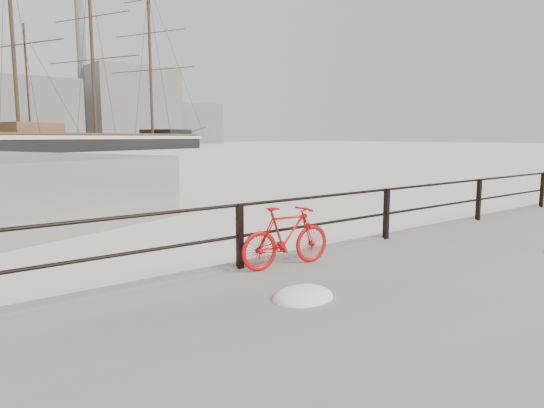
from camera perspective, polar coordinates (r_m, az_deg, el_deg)
ground at (r=10.04m, az=12.47°, el=-5.82°), size 400.00×400.00×0.00m
guardrail at (r=9.78m, az=13.30°, el=-1.13°), size 28.00×0.10×1.00m
bicycle at (r=7.47m, az=1.71°, el=-3.85°), size 1.59×0.40×0.95m
barque_black at (r=91.32m, az=-19.90°, el=5.93°), size 67.72×45.87×36.29m
industrial_west at (r=148.84m, az=-28.19°, el=9.52°), size 32.00×18.00×18.00m
industrial_mid at (r=163.85m, az=-16.26°, el=10.94°), size 26.00×20.00×24.00m
industrial_east at (r=178.10m, az=-9.88°, el=9.26°), size 20.00×16.00×14.00m
smokestack at (r=164.98m, az=-21.39°, el=14.19°), size 2.80×2.80×44.00m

